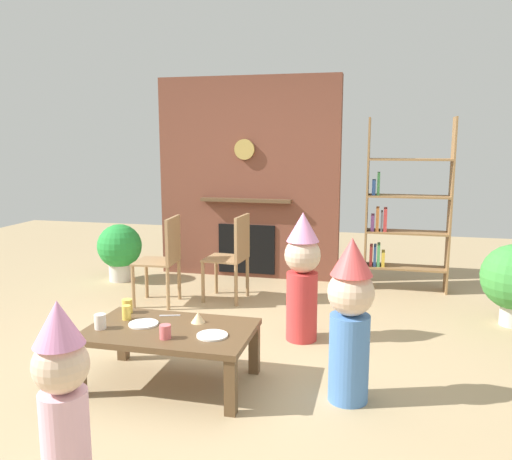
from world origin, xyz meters
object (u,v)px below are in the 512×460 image
at_px(paper_cup_near_left, 127,306).
at_px(dining_chair_left, 165,255).
at_px(paper_cup_near_right, 165,332).
at_px(child_with_cone_hat, 63,393).
at_px(bookshelf, 400,214).
at_px(paper_plate_rear, 143,324).
at_px(dining_chair_middle, 234,252).
at_px(paper_plate_front, 212,335).
at_px(coffee_table, 170,336).
at_px(paper_cup_center, 100,321).
at_px(potted_plant_short, 120,248).
at_px(child_by_the_chairs, 302,273).
at_px(paper_cup_far_left, 127,312).
at_px(child_in_pink, 350,316).
at_px(birthday_cake_slice, 198,317).

bearing_deg(paper_cup_near_left, dining_chair_left, 102.45).
height_order(paper_cup_near_right, child_with_cone_hat, child_with_cone_hat).
distance_m(bookshelf, paper_plate_rear, 3.32).
bearing_deg(dining_chair_middle, paper_cup_near_left, 83.41).
bearing_deg(paper_cup_near_left, paper_plate_front, -22.01).
height_order(coffee_table, paper_cup_near_right, paper_cup_near_right).
relative_size(coffee_table, dining_chair_middle, 1.25).
distance_m(paper_cup_near_left, paper_cup_near_right, 0.63).
bearing_deg(paper_cup_near_right, paper_plate_front, 20.80).
height_order(bookshelf, paper_cup_near_right, bookshelf).
relative_size(paper_cup_center, potted_plant_short, 0.15).
xyz_separation_m(paper_cup_center, child_by_the_chairs, (1.20, 1.13, 0.12)).
height_order(bookshelf, dining_chair_middle, bookshelf).
height_order(paper_cup_far_left, paper_plate_rear, paper_cup_far_left).
height_order(child_with_cone_hat, child_by_the_chairs, child_by_the_chairs).
bearing_deg(paper_plate_front, child_in_pink, 7.92).
height_order(paper_plate_front, child_with_cone_hat, child_with_cone_hat).
height_order(coffee_table, paper_cup_far_left, paper_cup_far_left).
xyz_separation_m(coffee_table, child_by_the_chairs, (0.75, 1.02, 0.23)).
bearing_deg(child_in_pink, child_by_the_chairs, -67.63).
relative_size(paper_cup_far_left, child_with_cone_hat, 0.11).
relative_size(paper_cup_center, dining_chair_left, 0.11).
bearing_deg(birthday_cake_slice, child_in_pink, -5.76).
bearing_deg(coffee_table, paper_cup_far_left, 165.14).
height_order(paper_plate_rear, child_with_cone_hat, child_with_cone_hat).
xyz_separation_m(paper_cup_near_right, potted_plant_short, (-1.68, 2.57, -0.05)).
distance_m(coffee_table, dining_chair_middle, 1.96).
bearing_deg(paper_plate_rear, paper_cup_center, -150.86).
height_order(bookshelf, paper_plate_rear, bookshelf).
relative_size(child_with_cone_hat, dining_chair_middle, 1.05).
relative_size(bookshelf, coffee_table, 1.70).
bearing_deg(dining_chair_middle, paper_cup_far_left, 86.12).
height_order(child_in_pink, child_by_the_chairs, child_by_the_chairs).
height_order(paper_cup_near_left, paper_plate_front, paper_cup_near_left).
bearing_deg(coffee_table, paper_plate_rear, 172.68).
xyz_separation_m(dining_chair_left, potted_plant_short, (-0.89, 0.74, -0.12)).
xyz_separation_m(birthday_cake_slice, dining_chair_left, (-0.89, 1.51, 0.08)).
bearing_deg(dining_chair_left, coffee_table, 110.18).
distance_m(paper_cup_near_right, child_by_the_chairs, 1.40).
bearing_deg(paper_cup_center, dining_chair_left, 99.36).
relative_size(paper_cup_near_left, paper_cup_far_left, 0.99).
bearing_deg(paper_cup_near_left, paper_cup_near_right, -40.89).
distance_m(paper_cup_near_right, paper_cup_far_left, 0.50).
height_order(bookshelf, potted_plant_short, bookshelf).
bearing_deg(dining_chair_left, dining_chair_middle, -159.96).
bearing_deg(birthday_cake_slice, bookshelf, 61.69).
relative_size(bookshelf, child_with_cone_hat, 2.01).
bearing_deg(child_in_pink, paper_plate_front, 5.53).
height_order(paper_cup_far_left, child_by_the_chairs, child_by_the_chairs).
bearing_deg(paper_cup_near_right, bookshelf, 62.86).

